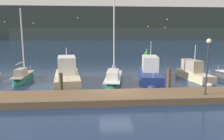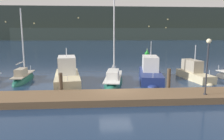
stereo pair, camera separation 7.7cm
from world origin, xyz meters
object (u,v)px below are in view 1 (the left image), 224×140
(sailboat_berth_2, at_px, (23,80))
(sailboat_berth_4, at_px, (114,81))
(channel_buoy, at_px, (147,56))
(motorboat_berth_3, at_px, (67,78))
(motorboat_berth_6, at_px, (194,76))
(dock_lamppost, at_px, (208,57))
(motorboat_berth_5, at_px, (150,75))

(sailboat_berth_2, height_order, sailboat_berth_4, sailboat_berth_4)
(sailboat_berth_4, xyz_separation_m, channel_buoy, (6.82, 15.52, 0.63))
(motorboat_berth_3, xyz_separation_m, motorboat_berth_6, (12.37, 0.82, -0.12))
(motorboat_berth_6, relative_size, dock_lamppost, 1.47)
(sailboat_berth_4, distance_m, channel_buoy, 16.97)
(motorboat_berth_6, xyz_separation_m, channel_buoy, (-1.29, 14.66, 0.38))
(sailboat_berth_4, height_order, channel_buoy, sailboat_berth_4)
(motorboat_berth_3, bearing_deg, sailboat_berth_2, 162.09)
(dock_lamppost, bearing_deg, motorboat_berth_3, 149.05)
(sailboat_berth_4, bearing_deg, motorboat_berth_6, 6.03)
(motorboat_berth_3, relative_size, motorboat_berth_5, 0.99)
(sailboat_berth_2, bearing_deg, channel_buoy, 42.31)
(motorboat_berth_5, xyz_separation_m, channel_buoy, (3.05, 14.30, 0.30))
(motorboat_berth_6, bearing_deg, dock_lamppost, -109.05)
(sailboat_berth_2, relative_size, motorboat_berth_5, 1.04)
(sailboat_berth_4, bearing_deg, channel_buoy, 66.27)
(channel_buoy, bearing_deg, sailboat_berth_4, -113.73)
(motorboat_berth_6, xyz_separation_m, dock_lamppost, (-2.36, -6.82, 2.62))
(sailboat_berth_2, xyz_separation_m, motorboat_berth_5, (12.41, -0.23, 0.33))
(sailboat_berth_2, relative_size, motorboat_berth_6, 1.37)
(motorboat_berth_3, xyz_separation_m, sailboat_berth_4, (4.26, -0.04, -0.37))
(sailboat_berth_2, distance_m, channel_buoy, 20.91)
(sailboat_berth_4, height_order, motorboat_berth_5, sailboat_berth_4)
(sailboat_berth_2, distance_m, motorboat_berth_5, 12.41)
(motorboat_berth_5, xyz_separation_m, motorboat_berth_6, (4.34, -0.37, -0.08))
(motorboat_berth_6, distance_m, channel_buoy, 14.73)
(sailboat_berth_4, distance_m, motorboat_berth_6, 8.16)
(motorboat_berth_5, distance_m, channel_buoy, 14.62)
(sailboat_berth_2, height_order, channel_buoy, sailboat_berth_2)
(dock_lamppost, bearing_deg, sailboat_berth_2, 152.72)
(motorboat_berth_3, bearing_deg, motorboat_berth_6, 3.78)
(motorboat_berth_6, distance_m, dock_lamppost, 7.68)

